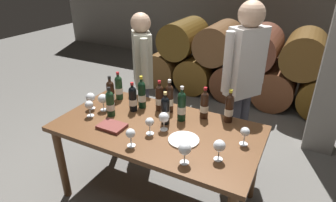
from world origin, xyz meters
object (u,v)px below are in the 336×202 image
wine_bottle_1 (160,98)px  wine_glass_8 (90,98)px  wine_bottle_8 (182,106)px  sommelier_presenting (244,76)px  wine_bottle_5 (110,103)px  wine_glass_7 (164,118)px  tasting_notebook (112,126)px  wine_glass_0 (219,146)px  wine_glass_4 (150,123)px  wine_bottle_2 (165,110)px  wine_glass_3 (131,134)px  wine_bottle_9 (204,105)px  wine_glass_6 (245,133)px  taster_seated_left (143,71)px  wine_bottle_0 (229,108)px  wine_glass_5 (103,99)px  wine_bottle_10 (142,94)px  wine_bottle_4 (119,87)px  wine_bottle_7 (169,98)px  wine_bottle_6 (133,99)px  wine_bottle_3 (111,93)px  dining_table (157,136)px  serving_plate (184,140)px  wine_glass_1 (89,105)px  wine_glass_2 (185,149)px

wine_bottle_1 → wine_glass_8: bearing=-154.7°
wine_bottle_8 → sommelier_presenting: sommelier_presenting is taller
wine_bottle_5 → wine_glass_8: size_ratio=1.71×
wine_glass_7 → tasting_notebook: 0.44m
wine_glass_7 → tasting_notebook: wine_glass_7 is taller
wine_glass_0 → wine_glass_4: 0.59m
wine_bottle_2 → wine_glass_3: bearing=-99.6°
wine_bottle_9 → wine_glass_4: wine_bottle_9 is taller
wine_glass_6 → taster_seated_left: taster_seated_left is taller
wine_bottle_0 → wine_glass_5: bearing=-162.9°
tasting_notebook → wine_bottle_10: bearing=87.3°
wine_bottle_5 → wine_bottle_4: bearing=114.0°
wine_bottle_7 → wine_glass_0: (0.63, -0.47, -0.02)m
wine_bottle_6 → sommelier_presenting: size_ratio=0.16×
wine_bottle_1 → wine_bottle_3: 0.47m
dining_table → serving_plate: serving_plate is taller
tasting_notebook → wine_bottle_5: bearing=129.8°
wine_bottle_8 → wine_glass_1: bearing=-157.4°
wine_bottle_4 → wine_bottle_10: wine_bottle_10 is taller
wine_glass_3 → wine_glass_8: wine_glass_8 is taller
wine_bottle_7 → tasting_notebook: bearing=-121.0°
wine_bottle_3 → wine_glass_5: bearing=-92.8°
wine_glass_7 → wine_glass_8: size_ratio=1.00×
wine_bottle_8 → tasting_notebook: bearing=-139.8°
wine_glass_3 → wine_glass_8: 0.74m
wine_glass_6 → wine_bottle_4: bearing=170.6°
tasting_notebook → dining_table: bearing=31.1°
wine_bottle_2 → wine_bottle_9: 0.35m
wine_bottle_2 → serving_plate: bearing=-34.2°
wine_bottle_9 → taster_seated_left: bearing=155.6°
wine_bottle_5 → wine_bottle_7: size_ratio=0.87×
wine_bottle_1 → wine_bottle_10: (-0.17, -0.03, 0.01)m
wine_bottle_7 → wine_bottle_9: (0.32, 0.03, -0.01)m
wine_glass_1 → wine_glass_4: wine_glass_1 is taller
wine_glass_3 → wine_glass_4: 0.21m
wine_bottle_0 → wine_glass_0: 0.55m
wine_bottle_6 → wine_glass_4: bearing=-38.6°
wine_bottle_9 → dining_table: bearing=-131.9°
wine_bottle_4 → wine_glass_8: 0.31m
wine_bottle_3 → wine_bottle_6: size_ratio=1.06×
wine_bottle_8 → wine_glass_2: 0.59m
dining_table → wine_glass_2: size_ratio=10.45×
wine_bottle_0 → wine_bottle_5: 1.03m
wine_bottle_1 → wine_bottle_2: 0.25m
wine_bottle_7 → wine_glass_2: wine_bottle_7 is taller
wine_glass_1 → serving_plate: (0.90, 0.03, -0.10)m
wine_glass_8 → tasting_notebook: wine_glass_8 is taller
wine_bottle_4 → wine_bottle_9: size_ratio=0.98×
wine_glass_2 → wine_bottle_6: bearing=147.1°
wine_bottle_7 → wine_glass_7: 0.33m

